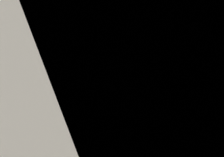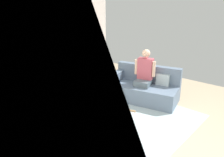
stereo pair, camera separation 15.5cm
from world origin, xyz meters
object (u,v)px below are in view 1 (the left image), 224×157
at_px(round_end_table, 74,90).
at_px(armoire_cabinet, 23,58).
at_px(potted_plant, 81,77).
at_px(couch, 141,88).
at_px(armchair, 63,146).
at_px(dog, 110,116).
at_px(bird_cage_stand, 24,82).
at_px(column_lamp, 96,69).
at_px(person_on_couch, 142,71).
at_px(person_on_armchair, 72,124).
at_px(parrot, 19,39).

distance_m(round_end_table, armoire_cabinet, 1.57).
height_order(potted_plant, armoire_cabinet, armoire_cabinet).
xyz_separation_m(couch, armchair, (-2.97, -0.75, 0.28)).
bearing_deg(potted_plant, armchair, -136.66).
bearing_deg(dog, bird_cage_stand, 106.89).
bearing_deg(armchair, bird_cage_stand, 72.30).
bearing_deg(column_lamp, person_on_couch, -80.77).
height_order(armchair, potted_plant, armchair).
relative_size(couch, bird_cage_stand, 1.16).
bearing_deg(person_on_armchair, person_on_couch, 14.06).
height_order(person_on_couch, dog, person_on_couch).
xyz_separation_m(person_on_couch, armoire_cabinet, (-1.75, 2.32, 0.28)).
xyz_separation_m(dog, parrot, (-0.55, 1.83, 1.25)).
relative_size(person_on_armchair, column_lamp, 0.72).
bearing_deg(armchair, round_end_table, 46.26).
bearing_deg(armoire_cabinet, parrot, -119.30).
relative_size(dog, parrot, 4.08).
xyz_separation_m(person_on_couch, dog, (-1.72, -0.44, -0.36)).
bearing_deg(armchair, column_lamp, 37.03).
relative_size(person_on_armchair, parrot, 4.60).
distance_m(round_end_table, bird_cage_stand, 1.06).
distance_m(bird_cage_stand, armoire_cabinet, 1.11).
bearing_deg(column_lamp, dog, -130.04).
distance_m(parrot, column_lamp, 2.30).
relative_size(person_on_couch, dog, 1.13).
bearing_deg(couch, bird_cage_stand, 149.65).
distance_m(armchair, round_end_table, 2.26).
bearing_deg(column_lamp, parrot, 178.91).
height_order(couch, person_on_couch, person_on_couch).
relative_size(round_end_table, parrot, 3.44).
bearing_deg(dog, parrot, 106.71).
relative_size(person_on_armchair, potted_plant, 1.05).
relative_size(armchair, parrot, 5.29).
xyz_separation_m(dog, potted_plant, (0.97, 1.81, 0.10)).
distance_m(round_end_table, parrot, 1.57).
bearing_deg(potted_plant, round_end_table, -145.20).
distance_m(couch, potted_plant, 1.55).
distance_m(person_on_couch, bird_cage_stand, 2.67).
relative_size(potted_plant, armoire_cabinet, 0.40).
relative_size(person_on_armchair, armoire_cabinet, 0.42).
relative_size(person_on_couch, person_on_armchair, 1.01).
xyz_separation_m(bird_cage_stand, armoire_cabinet, (0.53, 0.93, 0.28)).
bearing_deg(person_on_couch, potted_plant, 118.72).
bearing_deg(potted_plant, bird_cage_stand, 179.18).
xyz_separation_m(round_end_table, parrot, (-0.89, 0.47, 1.22)).
distance_m(couch, round_end_table, 1.67).
bearing_deg(column_lamp, armchair, -142.97).
bearing_deg(parrot, person_on_armchair, -103.74).
distance_m(bird_cage_stand, column_lamp, 2.07).
height_order(couch, round_end_table, couch).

